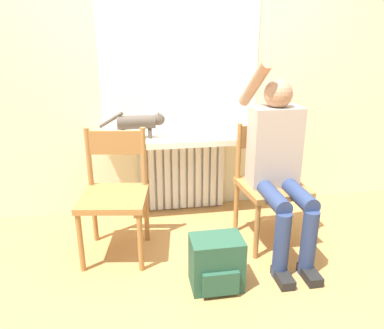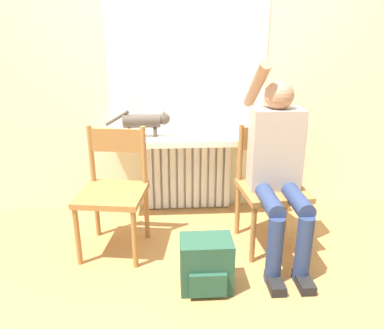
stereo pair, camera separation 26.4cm
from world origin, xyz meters
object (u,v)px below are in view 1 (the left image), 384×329
backpack (216,263)px  cat (140,122)px  chair_left (114,192)px  chair_right (270,182)px  person (279,160)px

backpack → cat: bearing=111.1°
chair_left → chair_right: size_ratio=1.00×
chair_left → chair_right: (1.10, 0.00, 0.00)m
chair_left → chair_right: bearing=8.8°
chair_left → person: 1.13m
chair_right → person: person is taller
chair_right → cat: cat is taller
cat → person: bearing=-34.9°
person → backpack: person is taller
chair_left → cat: bearing=76.6°
chair_right → cat: bearing=145.2°
person → cat: 1.11m
chair_right → person: 0.24m
person → cat: size_ratio=2.61×
cat → chair_right: bearing=-29.7°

